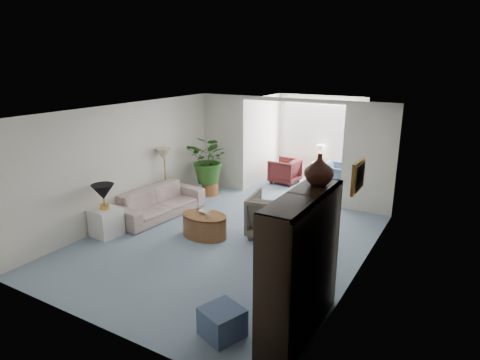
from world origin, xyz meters
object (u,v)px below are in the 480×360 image
Objects in this scene: sunroom_table at (319,171)px; sunroom_chair_maroon at (285,171)px; framed_picture at (359,177)px; side_table_dark at (313,222)px; coffee_cup at (208,216)px; table_lamp at (103,192)px; coffee_bowl at (205,212)px; entertainment_cabinet at (300,266)px; floor_lamp at (164,154)px; sunroom_chair_blue at (337,178)px; cabinet_urn at (319,169)px; end_table at (106,222)px; ottoman at (222,322)px; wingback_chair at (274,215)px; coffee_table at (204,226)px; plant_pot at (210,189)px; sofa at (159,202)px.

sunroom_chair_maroon is at bearing -135.00° from sunroom_table.
side_table_dark is (-1.10, 1.18, -1.38)m from framed_picture.
table_lamp is at bearing -155.62° from coffee_cup.
sunroom_chair_maroon is (-0.09, 4.04, -0.13)m from coffee_bowl.
entertainment_cabinet is at bearing -72.41° from sunroom_table.
sunroom_chair_maroon is (1.69, 3.12, -0.91)m from floor_lamp.
entertainment_cabinet is (4.56, -2.83, -0.33)m from floor_lamp.
sunroom_chair_blue reaches higher than coffee_bowl.
sunroom_chair_maroon is (1.56, 5.08, -0.56)m from table_lamp.
framed_picture is at bearing 38.60° from sunroom_chair_maroon.
sunroom_table is (0.46, 4.99, -0.24)m from coffee_cup.
cabinet_urn is at bearing 90.00° from entertainment_cabinet.
end_table is 1.43× the size of cabinet_urn.
end_table is 3.93m from ottoman.
cabinet_urn reaches higher than wingback_chair.
entertainment_cabinet reaches higher than side_table_dark.
coffee_bowl is at bearing 163.65° from sunroom_chair_blue.
coffee_table is at bearing 146.31° from coffee_cup.
side_table_dark is at bearing 110.48° from cabinet_urn.
plant_pot is (-1.36, 2.21, -0.07)m from coffee_table.
sofa is 3.42× the size of side_table_dark.
sunroom_chair_maroon is at bearing 91.34° from coffee_bowl.
table_lamp is at bearing -151.28° from side_table_dark.
plant_pot is (-3.22, 1.19, -0.16)m from side_table_dark.
cabinet_urn is (0.00, 0.50, 1.12)m from entertainment_cabinet.
side_table_dark is at bearing 28.72° from end_table.
entertainment_cabinet reaches higher than floor_lamp.
sunroom_table is at bearing 100.39° from ottoman.
cabinet_urn is at bearing 30.63° from sunroom_chair_maroon.
cabinet_urn is 0.83× the size of ottoman.
wingback_chair is at bearing 31.56° from coffee_table.
ottoman is 6.86m from sunroom_chair_maroon.
coffee_table is 9.53× the size of coffee_cup.
coffee_table is at bearing -63.43° from coffee_bowl.
cabinet_urn is at bearing 118.41° from wingback_chair.
sunroom_table is at bearing 137.83° from sunroom_chair_maroon.
end_table is 0.88× the size of side_table_dark.
end_table is at bearing -111.64° from sunroom_table.
sunroom_chair_blue is at bearing -45.00° from sunroom_table.
sunroom_chair_blue is at bearing 44.37° from floor_lamp.
coffee_cup is at bearing -56.85° from plant_pot.
coffee_cup is 2.93m from ottoman.
floor_lamp reaches higher than end_table.
wingback_chair is (2.99, -0.31, -0.82)m from floor_lamp.
floor_lamp reaches higher than side_table_dark.
sunroom_table reaches higher than plant_pot.
table_lamp is (-0.20, -1.35, 0.59)m from sofa.
cabinet_urn is (2.78, -1.41, 1.57)m from coffee_bowl.
framed_picture is at bearing -28.81° from plant_pot.
ottoman is 6.56m from sunroom_chair_blue.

